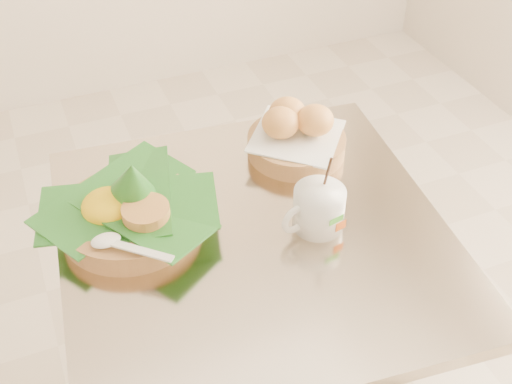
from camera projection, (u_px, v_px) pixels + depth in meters
name	position (u px, v px, depth m)	size (l,w,h in m)	color
cafe_table	(255.00, 309.00, 1.32)	(0.77, 0.77, 0.75)	gray
rice_basket	(129.00, 209.00, 1.16)	(0.32, 0.33, 0.16)	tan
bread_basket	(296.00, 134.00, 1.34)	(0.25, 0.25, 0.11)	tan
coffee_mug	(318.00, 208.00, 1.16)	(0.13, 0.10, 0.16)	white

